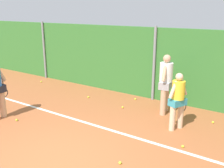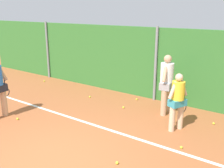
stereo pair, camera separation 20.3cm
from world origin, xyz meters
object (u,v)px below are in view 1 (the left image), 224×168
at_px(tennis_ball_2, 41,82).
at_px(tennis_ball_4, 17,120).
at_px(tennis_ball_0, 183,146).
at_px(tennis_ball_3, 135,99).
at_px(player_midcourt, 178,98).
at_px(tennis_ball_6, 88,97).
at_px(tennis_ball_7, 120,163).
at_px(player_backcourt_far, 166,81).
at_px(tennis_ball_5, 123,107).
at_px(tennis_ball_1, 213,122).

height_order(tennis_ball_2, tennis_ball_4, same).
bearing_deg(tennis_ball_0, tennis_ball_3, 137.80).
relative_size(player_midcourt, tennis_ball_6, 24.55).
bearing_deg(tennis_ball_7, tennis_ball_6, 137.58).
relative_size(tennis_ball_4, tennis_ball_6, 1.00).
bearing_deg(tennis_ball_3, player_midcourt, -35.08).
distance_m(tennis_ball_0, tennis_ball_6, 4.54).
bearing_deg(player_midcourt, tennis_ball_0, -126.44).
xyz_separation_m(player_backcourt_far, tennis_ball_0, (1.27, -1.84, -1.04)).
relative_size(tennis_ball_0, tennis_ball_5, 1.00).
distance_m(player_midcourt, player_backcourt_far, 1.21).
relative_size(tennis_ball_0, tennis_ball_6, 1.00).
xyz_separation_m(tennis_ball_0, tennis_ball_5, (-2.60, 1.42, 0.00)).
height_order(tennis_ball_5, tennis_ball_6, same).
distance_m(tennis_ball_3, tennis_ball_4, 4.21).
bearing_deg(tennis_ball_7, tennis_ball_2, 151.44).
xyz_separation_m(player_backcourt_far, tennis_ball_4, (-3.44, -3.10, -1.04)).
xyz_separation_m(tennis_ball_2, tennis_ball_5, (4.82, -0.68, 0.00)).
bearing_deg(tennis_ball_0, player_backcourt_far, 124.68).
bearing_deg(tennis_ball_4, tennis_ball_1, 32.18).
distance_m(player_backcourt_far, tennis_ball_7, 3.47).
height_order(player_backcourt_far, tennis_ball_7, player_backcourt_far).
distance_m(player_midcourt, tennis_ball_3, 2.74).
xyz_separation_m(tennis_ball_6, tennis_ball_7, (3.35, -3.06, 0.00)).
distance_m(tennis_ball_1, tennis_ball_5, 2.90).
height_order(player_midcourt, player_backcourt_far, player_backcourt_far).
xyz_separation_m(player_midcourt, tennis_ball_7, (-0.38, -2.36, -0.87)).
bearing_deg(player_midcourt, tennis_ball_3, 78.61).
relative_size(tennis_ball_4, tennis_ball_5, 1.00).
bearing_deg(tennis_ball_7, tennis_ball_4, 177.20).
relative_size(tennis_ball_2, tennis_ball_7, 1.00).
xyz_separation_m(tennis_ball_0, tennis_ball_4, (-4.71, -1.27, 0.00)).
bearing_deg(tennis_ball_7, tennis_ball_0, 58.21).
xyz_separation_m(tennis_ball_0, tennis_ball_7, (-0.90, -1.45, 0.00)).
xyz_separation_m(tennis_ball_4, tennis_ball_5, (2.11, 2.68, 0.00)).
xyz_separation_m(player_backcourt_far, tennis_ball_6, (-2.97, -0.23, -1.04)).
height_order(tennis_ball_4, tennis_ball_7, same).
xyz_separation_m(player_backcourt_far, tennis_ball_2, (-6.15, 0.26, -1.04)).
relative_size(tennis_ball_0, tennis_ball_4, 1.00).
distance_m(player_backcourt_far, tennis_ball_1, 1.86).
bearing_deg(tennis_ball_0, tennis_ball_1, 81.90).
distance_m(tennis_ball_0, tennis_ball_3, 3.57).
xyz_separation_m(player_backcourt_far, tennis_ball_3, (-1.37, 0.56, -1.04)).
relative_size(tennis_ball_1, tennis_ball_3, 1.00).
bearing_deg(tennis_ball_1, player_midcourt, -129.36).
bearing_deg(tennis_ball_6, tennis_ball_5, -6.47).
relative_size(player_backcourt_far, tennis_ball_1, 28.97).
bearing_deg(tennis_ball_4, tennis_ball_6, 80.79).
height_order(player_backcourt_far, tennis_ball_4, player_backcourt_far).
height_order(player_backcourt_far, tennis_ball_6, player_backcourt_far).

